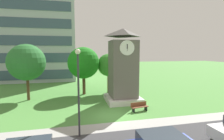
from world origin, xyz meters
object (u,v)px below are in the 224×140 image
Objects in this scene: tree_streetside at (27,62)px; tree_by_building at (84,63)px; clock_tower at (123,70)px; street_lamp at (78,83)px; tree_near_tower at (109,65)px; park_bench at (139,107)px.

tree_streetside is 1.04× the size of tree_by_building.
clock_tower is 1.41× the size of street_lamp.
tree_streetside is 7.03m from tree_by_building.
tree_near_tower is at bearing 99.78° from clock_tower.
street_lamp is at bearing -110.70° from tree_near_tower.
tree_streetside is (-11.23, 3.03, 0.87)m from clock_tower.
tree_near_tower is at bearing 69.30° from street_lamp.
tree_by_building is (0.99, 11.95, 0.62)m from street_lamp.
tree_near_tower reaches higher than park_bench.
tree_streetside is 10.58m from tree_near_tower.
clock_tower is 1.25× the size of tree_streetside.
street_lamp is at bearing -60.77° from tree_streetside.
clock_tower is at bearing -80.22° from tree_near_tower.
tree_near_tower is at bearing 2.11° from tree_by_building.
tree_by_building is at bearing -177.89° from tree_near_tower.
clock_tower is 1.31× the size of tree_by_building.
tree_streetside is at bearing -171.41° from tree_near_tower.
park_bench is 9.08m from tree_near_tower.
tree_streetside is (-11.93, 6.64, 4.20)m from park_bench.
tree_by_building reaches higher than park_bench.
clock_tower is 11.67m from tree_streetside.
tree_streetside is at bearing 150.90° from park_bench.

